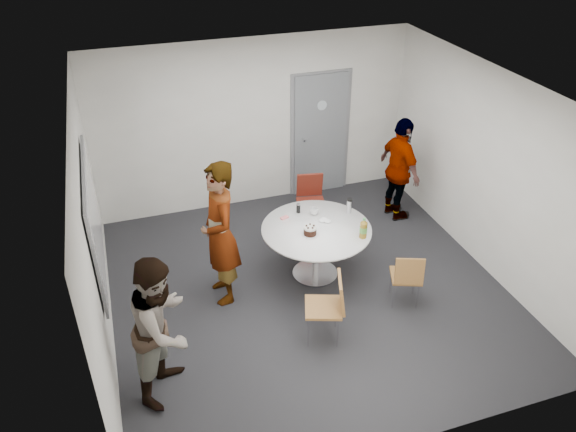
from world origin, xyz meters
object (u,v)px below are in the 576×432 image
object	(u,v)px
person_right	(400,170)
person_main	(220,234)
chair_near_left	(331,302)
person_left	(163,327)
door	(320,135)
chair_far	(311,196)
chair_near_right	(407,275)
whiteboard	(94,220)
table	(318,235)

from	to	relation	value
person_right	person_main	bearing A→B (deg)	104.56
chair_near_left	person_left	bearing A→B (deg)	113.65
door	person_main	size ratio (longest dim) A/B	1.11
door	person_right	xyz separation A→B (m)	(0.85, -1.19, -0.20)
chair_far	person_right	world-z (taller)	person_right
chair_near_right	person_right	size ratio (longest dim) A/B	0.47
whiteboard	chair_near_left	bearing A→B (deg)	-24.70
chair_near_right	person_left	world-z (taller)	person_left
chair_far	whiteboard	bearing A→B (deg)	33.08
whiteboard	person_main	xyz separation A→B (m)	(1.39, 0.04, -0.50)
person_left	person_right	xyz separation A→B (m)	(3.90, 2.34, -0.01)
door	chair_near_left	world-z (taller)	door
chair_far	person_right	size ratio (longest dim) A/B	0.52
whiteboard	person_main	distance (m)	1.48
whiteboard	person_left	xyz separation A→B (m)	(0.51, -1.25, -0.62)
whiteboard	chair_far	size ratio (longest dim) A/B	2.20
chair_near_left	chair_near_right	size ratio (longest dim) A/B	1.12
whiteboard	person_left	world-z (taller)	whiteboard
table	person_left	xyz separation A→B (m)	(-2.18, -1.33, 0.19)
table	person_right	bearing A→B (deg)	30.64
person_right	whiteboard	bearing A→B (deg)	99.21
door	person_right	world-z (taller)	door
door	chair_near_left	xyz separation A→B (m)	(-1.15, -3.39, -0.49)
person_main	person_right	distance (m)	3.20
whiteboard	table	world-z (taller)	whiteboard
chair_near_left	person_left	size ratio (longest dim) A/B	0.52
chair_near_left	chair_far	distance (m)	2.43
table	person_right	world-z (taller)	person_right
chair_far	person_main	size ratio (longest dim) A/B	0.45
chair_far	person_right	bearing A→B (deg)	-175.52
table	person_left	bearing A→B (deg)	-148.72
table	chair_near_right	xyz separation A→B (m)	(0.83, -0.94, -0.18)
chair_far	person_left	world-z (taller)	person_left
whiteboard	person_left	size ratio (longest dim) A/B	1.14
whiteboard	person_main	world-z (taller)	whiteboard
table	chair_near_left	bearing A→B (deg)	-103.53
chair_near_left	chair_far	bearing A→B (deg)	4.55
chair_near_right	person_main	size ratio (longest dim) A/B	0.41
person_main	door	bearing A→B (deg)	132.74
door	chair_far	xyz separation A→B (m)	(-0.54, -1.04, -0.50)
chair_near_left	person_right	world-z (taller)	person_right
whiteboard	person_right	world-z (taller)	whiteboard
table	chair_near_right	world-z (taller)	table
table	chair_near_left	xyz separation A→B (m)	(-0.28, -1.18, -0.12)
chair_near_right	person_main	distance (m)	2.37
table	chair_near_right	size ratio (longest dim) A/B	1.85
chair_near_left	chair_far	size ratio (longest dim) A/B	1.01
chair_far	chair_near_left	bearing A→B (deg)	86.05
door	person_main	xyz separation A→B (m)	(-2.17, -2.25, -0.07)
whiteboard	person_right	size ratio (longest dim) A/B	1.15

